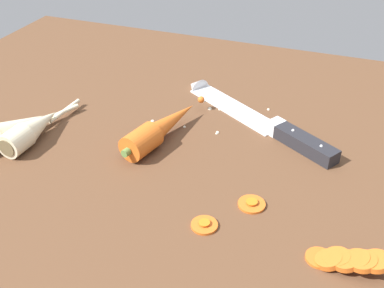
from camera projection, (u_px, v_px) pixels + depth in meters
ground_plane at (196, 156)px, 75.16cm from camera, size 120.00×90.00×4.00cm
chefs_knife at (251, 115)px, 80.69cm from camera, size 31.30×21.10×4.18cm
whole_carrot at (161, 128)px, 74.37cm from camera, size 8.07×20.57×4.20cm
parsnip_front at (32, 129)px, 74.30cm from camera, size 4.54×18.38×4.00cm
parsnip_mid_left at (8, 131)px, 73.93cm from camera, size 9.53×19.11×4.00cm
carrot_slice_stack at (346, 260)px, 52.77cm from camera, size 9.23×3.61×2.84cm
carrot_slice_stray_near at (204, 224)px, 58.62cm from camera, size 3.41×3.41×0.70cm
carrot_slice_stray_mid at (252, 203)px, 61.93cm from camera, size 3.68×3.68×0.70cm
mince_crumbs at (223, 114)px, 81.51cm from camera, size 18.71×11.62×0.89cm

